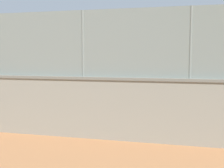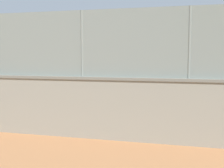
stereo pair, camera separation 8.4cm
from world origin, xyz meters
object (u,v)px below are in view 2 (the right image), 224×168
object	(u,v)px
player_baseline_waiting	(74,82)
player_near_wall_returning	(153,81)
sports_ball	(144,80)
courtside_bench	(73,113)

from	to	relation	value
player_baseline_waiting	player_near_wall_returning	bearing A→B (deg)	-156.39
sports_ball	courtside_bench	world-z (taller)	sports_ball
player_near_wall_returning	player_baseline_waiting	distance (m)	4.58
sports_ball	courtside_bench	bearing A→B (deg)	79.73
player_near_wall_returning	courtside_bench	distance (m)	7.91
player_near_wall_returning	sports_ball	bearing A→B (deg)	66.76
player_baseline_waiting	sports_ball	size ratio (longest dim) A/B	13.33
player_near_wall_returning	courtside_bench	world-z (taller)	player_near_wall_returning
sports_ball	courtside_bench	size ratio (longest dim) A/B	0.07
player_baseline_waiting	courtside_bench	bearing A→B (deg)	113.60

